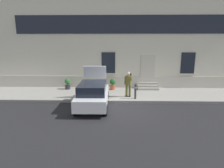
% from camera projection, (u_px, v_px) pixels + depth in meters
% --- Properties ---
extents(ground_plane, '(80.00, 80.00, 0.00)m').
position_uv_depth(ground_plane, '(123.00, 108.00, 11.42)').
color(ground_plane, '#232326').
extents(sidewalk, '(24.00, 3.60, 0.15)m').
position_uv_depth(sidewalk, '(122.00, 94.00, 14.13)').
color(sidewalk, '#99968E').
rests_on(sidewalk, ground).
extents(curb_edge, '(24.00, 0.12, 0.15)m').
position_uv_depth(curb_edge, '(123.00, 102.00, 12.32)').
color(curb_edge, gray).
rests_on(curb_edge, ground).
extents(building_facade, '(24.00, 1.52, 7.50)m').
position_uv_depth(building_facade, '(122.00, 44.00, 15.77)').
color(building_facade, beige).
rests_on(building_facade, ground).
extents(entrance_stoop, '(1.65, 0.96, 0.48)m').
position_uv_depth(entrance_stoop, '(148.00, 86.00, 15.41)').
color(entrance_stoop, '#9E998E').
rests_on(entrance_stoop, sidewalk).
extents(hatchback_car_white, '(1.84, 4.09, 2.34)m').
position_uv_depth(hatchback_car_white, '(93.00, 94.00, 11.40)').
color(hatchback_car_white, white).
rests_on(hatchback_car_white, ground).
extents(bollard_near_person, '(0.15, 0.15, 1.04)m').
position_uv_depth(bollard_near_person, '(135.00, 91.00, 12.56)').
color(bollard_near_person, '#333338').
rests_on(bollard_near_person, sidewalk).
extents(person_on_phone, '(0.51, 0.47, 1.75)m').
position_uv_depth(person_on_phone, '(128.00, 83.00, 12.94)').
color(person_on_phone, '#514C1E').
rests_on(person_on_phone, sidewalk).
extents(planter_charcoal, '(0.44, 0.44, 0.86)m').
position_uv_depth(planter_charcoal, '(68.00, 84.00, 15.20)').
color(planter_charcoal, '#2D2D30').
rests_on(planter_charcoal, sidewalk).
extents(planter_olive, '(0.44, 0.44, 0.86)m').
position_uv_depth(planter_olive, '(90.00, 84.00, 15.16)').
color(planter_olive, '#606B38').
rests_on(planter_olive, sidewalk).
extents(planter_terracotta, '(0.44, 0.44, 0.86)m').
position_uv_depth(planter_terracotta, '(113.00, 84.00, 15.06)').
color(planter_terracotta, '#B25B38').
rests_on(planter_terracotta, sidewalk).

